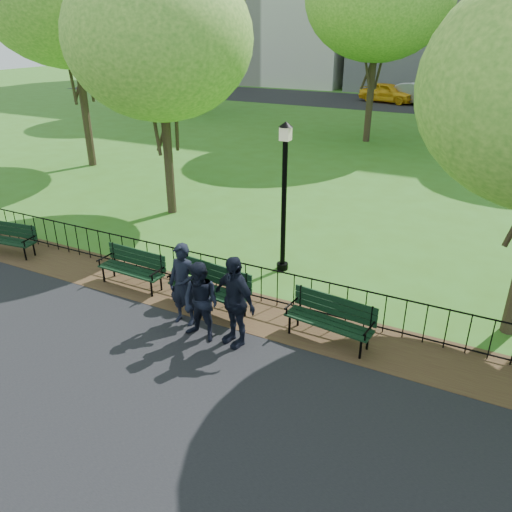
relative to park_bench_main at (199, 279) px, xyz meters
The scene contains 16 objects.
ground 1.52m from the park_bench_main, 65.15° to the right, with size 120.00×120.00×0.00m, color #396B1C.
asphalt_path 4.72m from the park_bench_main, 82.96° to the right, with size 60.00×9.20×0.01m, color black.
dirt_strip 0.91m from the park_bench_main, 24.71° to the left, with size 60.00×1.60×0.01m, color #3C2218.
far_street 33.77m from the park_bench_main, 89.03° to the left, with size 70.00×9.00×0.01m, color black.
iron_fence 0.97m from the park_bench_main, 53.13° to the left, with size 24.06×0.06×1.00m.
park_bench_main is the anchor object (origin of this frame).
park_bench_left_a 1.95m from the park_bench_main, behind, with size 1.75×0.60×0.98m.
park_bench_left_b 6.20m from the park_bench_main, behind, with size 1.71×0.71×0.94m.
park_bench_right_a 3.07m from the park_bench_main, ahead, with size 1.83×0.75×1.01m.
lamppost 3.03m from the park_bench_main, 70.25° to the left, with size 0.34×0.34×3.78m.
tree_near_w 7.95m from the park_bench_main, 131.19° to the left, with size 5.57×5.57×7.77m.
person_left 0.79m from the park_bench_main, 81.04° to the right, with size 0.66×0.43×1.80m, color black.
person_mid 1.34m from the park_bench_main, 54.91° to the right, with size 0.81×0.42×1.66m, color black.
person_right 1.71m from the park_bench_main, 32.67° to the right, with size 1.11×0.45×1.89m, color black.
taxi 34.23m from the park_bench_main, 96.65° to the left, with size 1.83×4.55×1.55m, color #EFAD14.
sedan_silver 33.87m from the park_bench_main, 92.35° to the left, with size 1.76×5.05×1.66m, color #93959A.
Camera 1 is at (5.00, -6.92, 5.80)m, focal length 35.00 mm.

